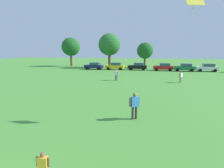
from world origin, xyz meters
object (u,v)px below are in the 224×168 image
Objects in this scene: bystander_midfield at (116,74)px; kite at (194,1)px; parked_car_yellow_1 at (115,66)px; parked_car_navy_0 at (94,66)px; parked_car_green_4 at (185,67)px; child_kite_flyer at (43,164)px; parked_car_red_3 at (164,67)px; tree_far_left at (71,47)px; bystander_near_trees at (181,76)px; parked_car_black_2 at (138,66)px; adult_bystander at (135,104)px; tree_center at (109,45)px; tree_far_right at (145,51)px; parked_car_white_5 at (207,68)px.

bystander_midfield is 1.34× the size of kite.
bystander_midfield is 0.38× the size of parked_car_yellow_1.
parked_car_navy_0 is (-16.49, 30.64, -6.50)m from kite.
parked_car_navy_0 is at bearing 1.92° from parked_car_green_4.
child_kite_flyer is 39.24m from parked_car_red_3.
child_kite_flyer is 50.64m from tree_far_left.
tree_far_left is at bearing -39.98° from parked_car_navy_0.
bystander_near_trees is 18.09m from parked_car_black_2.
adult_bystander is at bearing 76.98° from parked_car_green_4.
parked_car_yellow_1 is (-8.11, 32.15, -0.19)m from adult_bystander.
parked_car_red_3 is (-1.76, 16.19, -0.10)m from bystander_near_trees.
parked_car_black_2 is at bearing -19.43° from tree_far_left.
tree_center is at bearing -61.67° from parked_car_yellow_1.
child_kite_flyer is at bearing 75.83° from parked_car_green_4.
parked_car_red_3 is at bearing -15.83° from tree_far_left.
tree_far_left is at bearing -19.43° from parked_car_black_2.
tree_far_left is 12.22m from tree_center.
tree_far_right reaches higher than child_kite_flyer.
adult_bystander is 34.69m from parked_car_white_5.
bystander_near_trees is 0.38× the size of parked_car_white_5.
parked_car_black_2 is 0.49× the size of tree_center.
parked_car_white_5 is at bearing -11.03° from tree_center.
parked_car_black_2 reaches higher than bystander_midfield.
child_kite_flyer is at bearing 69.79° from parked_car_white_5.
tree_far_left reaches higher than parked_car_green_4.
parked_car_black_2 is 21.55m from tree_far_left.
kite is 35.39m from parked_car_navy_0.
parked_car_white_5 is (20.18, 0.37, 0.00)m from parked_car_yellow_1.
bystander_midfield is 0.20× the size of tree_far_left.
child_kite_flyer is at bearing -66.26° from tree_far_left.
child_kite_flyer is 39.64m from parked_car_navy_0.
child_kite_flyer is 40.06m from parked_car_green_4.
tree_far_left is (-20.29, 46.14, 4.87)m from child_kite_flyer.
tree_far_right reaches higher than bystander_midfield.
parked_car_navy_0 reaches higher than bystander_near_trees.
bystander_near_trees is 0.38× the size of parked_car_black_2.
bystander_midfield is 30.01m from tree_far_left.
parked_car_navy_0 reaches higher than child_kite_flyer.
parked_car_white_5 is at bearing -11.21° from tree_far_left.
tree_center is (-7.88, 4.56, 5.12)m from parked_car_black_2.
tree_center reaches higher than parked_car_red_3.
parked_car_black_2 is at bearing -177.30° from parked_car_yellow_1.
bystander_near_trees is at bearing -40.58° from tree_far_left.
parked_car_black_2 is 1.00× the size of parked_car_red_3.
bystander_midfield is 17.72m from parked_car_navy_0.
parked_car_navy_0 is 1.00× the size of parked_car_black_2.
parked_car_navy_0 is (-17.86, 15.46, -0.10)m from bystander_near_trees.
parked_car_yellow_1 is at bearing -61.67° from tree_center.
adult_bystander is at bearing -45.48° from bystander_midfield.
bystander_near_trees is at bearing 80.46° from parked_car_green_4.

